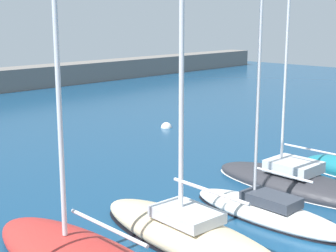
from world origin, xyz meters
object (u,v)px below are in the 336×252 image
sailboat_charcoal_fifth (295,182)px  sailboat_sand_third (188,231)px  sailboat_white_fourth (268,209)px  mooring_buoy_white (166,128)px

sailboat_charcoal_fifth → sailboat_sand_third: bearing=94.2°
sailboat_sand_third → sailboat_white_fourth: sailboat_sand_third is taller
sailboat_sand_third → sailboat_white_fourth: 3.99m
sailboat_charcoal_fifth → mooring_buoy_white: bearing=-19.4°
sailboat_white_fourth → sailboat_charcoal_fifth: sailboat_charcoal_fifth is taller
sailboat_sand_third → sailboat_charcoal_fifth: (7.73, 0.27, -0.15)m
mooring_buoy_white → sailboat_white_fourth: bearing=-122.5°
sailboat_white_fourth → sailboat_charcoal_fifth: 3.93m
sailboat_sand_third → sailboat_charcoal_fifth: bearing=-83.6°
sailboat_white_fourth → mooring_buoy_white: (9.10, 14.30, -0.32)m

